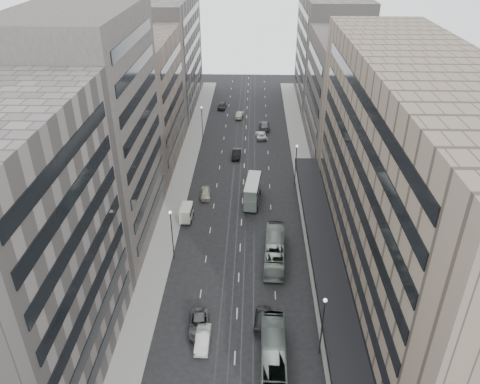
# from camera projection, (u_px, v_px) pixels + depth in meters

# --- Properties ---
(ground) EXTENTS (220.00, 220.00, 0.00)m
(ground) POSITION_uv_depth(u_px,v_px,m) (237.00, 319.00, 58.58)
(ground) COLOR black
(ground) RESTS_ON ground
(sidewalk_right) EXTENTS (4.00, 125.00, 0.15)m
(sidewalk_right) POSITION_uv_depth(u_px,v_px,m) (305.00, 179.00, 90.73)
(sidewalk_right) COLOR gray
(sidewalk_right) RESTS_ON ground
(sidewalk_left) EXTENTS (4.00, 125.00, 0.15)m
(sidewalk_left) POSITION_uv_depth(u_px,v_px,m) (182.00, 177.00, 91.36)
(sidewalk_left) COLOR gray
(sidewalk_left) RESTS_ON ground
(department_store) EXTENTS (19.20, 60.00, 30.00)m
(department_store) POSITION_uv_depth(u_px,v_px,m) (413.00, 187.00, 57.51)
(department_store) COLOR #776557
(department_store) RESTS_ON ground
(building_right_mid) EXTENTS (15.00, 28.00, 24.00)m
(building_right_mid) POSITION_uv_depth(u_px,v_px,m) (349.00, 96.00, 97.11)
(building_right_mid) COLOR #44403B
(building_right_mid) RESTS_ON ground
(building_right_far) EXTENTS (15.00, 32.00, 28.00)m
(building_right_far) POSITION_uv_depth(u_px,v_px,m) (330.00, 52.00, 122.12)
(building_right_far) COLOR slate
(building_right_far) RESTS_ON ground
(building_left_a) EXTENTS (15.00, 28.00, 30.00)m
(building_left_a) POSITION_uv_depth(u_px,v_px,m) (9.00, 261.00, 44.73)
(building_left_a) COLOR slate
(building_left_a) RESTS_ON ground
(building_left_b) EXTENTS (15.00, 26.00, 34.00)m
(building_left_b) POSITION_uv_depth(u_px,v_px,m) (92.00, 133.00, 67.14)
(building_left_b) COLOR #44403B
(building_left_b) RESTS_ON ground
(building_left_c) EXTENTS (15.00, 28.00, 25.00)m
(building_left_c) POSITION_uv_depth(u_px,v_px,m) (137.00, 101.00, 92.78)
(building_left_c) COLOR #6E6256
(building_left_c) RESTS_ON ground
(building_left_d) EXTENTS (15.00, 38.00, 28.00)m
(building_left_d) POSITION_uv_depth(u_px,v_px,m) (164.00, 53.00, 120.64)
(building_left_d) COLOR slate
(building_left_d) RESTS_ON ground
(lamp_right_near) EXTENTS (0.44, 0.44, 8.32)m
(lamp_right_near) POSITION_uv_depth(u_px,v_px,m) (323.00, 320.00, 51.40)
(lamp_right_near) COLOR #262628
(lamp_right_near) RESTS_ON ground
(lamp_right_far) EXTENTS (0.44, 0.44, 8.32)m
(lamp_right_far) POSITION_uv_depth(u_px,v_px,m) (296.00, 160.00, 86.07)
(lamp_right_far) COLOR #262628
(lamp_right_far) RESTS_ON ground
(lamp_left_near) EXTENTS (0.44, 0.44, 8.32)m
(lamp_left_near) POSITION_uv_depth(u_px,v_px,m) (172.00, 229.00, 66.64)
(lamp_left_near) COLOR #262628
(lamp_left_near) RESTS_ON ground
(lamp_left_far) EXTENTS (0.44, 0.44, 8.32)m
(lamp_left_far) POSITION_uv_depth(u_px,v_px,m) (202.00, 120.00, 103.91)
(lamp_left_far) COLOR #262628
(lamp_left_far) RESTS_ON ground
(bus_near) EXTENTS (2.93, 11.68, 3.24)m
(bus_near) POSITION_uv_depth(u_px,v_px,m) (273.00, 356.00, 51.62)
(bus_near) COLOR gray
(bus_near) RESTS_ON ground
(bus_far) EXTENTS (3.43, 11.89, 3.27)m
(bus_far) POSITION_uv_depth(u_px,v_px,m) (275.00, 250.00, 68.33)
(bus_far) COLOR #929E93
(bus_far) RESTS_ON ground
(double_decker) EXTENTS (3.14, 8.18, 4.37)m
(double_decker) POSITION_uv_depth(u_px,v_px,m) (252.00, 191.00, 82.01)
(double_decker) COLOR slate
(double_decker) RESTS_ON ground
(panel_van) EXTENTS (2.09, 4.03, 2.50)m
(panel_van) POSITION_uv_depth(u_px,v_px,m) (186.00, 212.00, 77.70)
(panel_van) COLOR silver
(panel_van) RESTS_ON ground
(sedan_1) EXTENTS (1.65, 4.62, 1.52)m
(sedan_1) POSITION_uv_depth(u_px,v_px,m) (203.00, 339.00, 54.78)
(sedan_1) COLOR beige
(sedan_1) RESTS_ON ground
(sedan_2) EXTENTS (2.80, 5.40, 1.45)m
(sedan_2) POSITION_uv_depth(u_px,v_px,m) (199.00, 324.00, 56.89)
(sedan_2) COLOR #505052
(sedan_2) RESTS_ON ground
(sedan_3) EXTENTS (2.52, 5.29, 1.49)m
(sedan_3) POSITION_uv_depth(u_px,v_px,m) (263.00, 319.00, 57.66)
(sedan_3) COLOR #252528
(sedan_3) RESTS_ON ground
(sedan_4) EXTENTS (2.22, 4.64, 1.53)m
(sedan_4) POSITION_uv_depth(u_px,v_px,m) (205.00, 193.00, 84.42)
(sedan_4) COLOR #B9B099
(sedan_4) RESTS_ON ground
(sedan_5) EXTENTS (1.96, 4.97, 1.61)m
(sedan_5) POSITION_uv_depth(u_px,v_px,m) (236.00, 154.00, 98.91)
(sedan_5) COLOR black
(sedan_5) RESTS_ON ground
(sedan_6) EXTENTS (2.75, 5.12, 1.37)m
(sedan_6) POSITION_uv_depth(u_px,v_px,m) (261.00, 135.00, 108.00)
(sedan_6) COLOR white
(sedan_6) RESTS_ON ground
(sedan_7) EXTENTS (2.65, 5.89, 1.67)m
(sedan_7) POSITION_uv_depth(u_px,v_px,m) (264.00, 125.00, 112.77)
(sedan_7) COLOR #605F62
(sedan_7) RESTS_ON ground
(sedan_8) EXTENTS (2.34, 4.86, 1.60)m
(sedan_8) POSITION_uv_depth(u_px,v_px,m) (222.00, 106.00, 125.04)
(sedan_8) COLOR #242427
(sedan_8) RESTS_ON ground
(sedan_9) EXTENTS (2.21, 4.84, 1.54)m
(sedan_9) POSITION_uv_depth(u_px,v_px,m) (240.00, 115.00, 119.19)
(sedan_9) COLOR #A79F8B
(sedan_9) RESTS_ON ground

